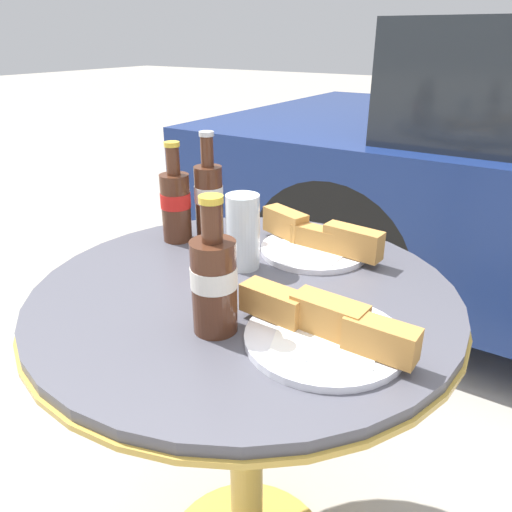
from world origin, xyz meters
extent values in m
cylinder|color=gold|center=(0.00, 0.00, 0.37)|extent=(0.07, 0.07, 0.71)
cylinder|color=gold|center=(0.00, 0.00, 0.72)|extent=(0.80, 0.80, 0.01)
cylinder|color=#4C4C56|center=(0.00, 0.00, 0.74)|extent=(0.79, 0.79, 0.02)
cylinder|color=#4C2819|center=(-0.21, 0.17, 0.83)|extent=(0.06, 0.06, 0.17)
cylinder|color=silver|center=(-0.21, 0.17, 0.85)|extent=(0.07, 0.07, 0.04)
cylinder|color=#4C2819|center=(-0.21, 0.17, 0.95)|extent=(0.03, 0.03, 0.07)
cylinder|color=silver|center=(-0.21, 0.17, 0.99)|extent=(0.03, 0.03, 0.01)
cylinder|color=#4C2819|center=(-0.26, 0.11, 0.83)|extent=(0.07, 0.07, 0.15)
cylinder|color=red|center=(-0.26, 0.11, 0.84)|extent=(0.07, 0.07, 0.03)
cylinder|color=#4C2819|center=(-0.26, 0.11, 0.93)|extent=(0.03, 0.03, 0.06)
cylinder|color=gold|center=(-0.26, 0.11, 0.97)|extent=(0.03, 0.03, 0.01)
cylinder|color=#4C2819|center=(0.04, -0.14, 0.83)|extent=(0.07, 0.07, 0.15)
cylinder|color=silver|center=(0.04, -0.14, 0.84)|extent=(0.07, 0.07, 0.03)
cylinder|color=#4C2819|center=(0.04, -0.14, 0.93)|extent=(0.03, 0.03, 0.06)
cylinder|color=gold|center=(0.04, -0.14, 0.97)|extent=(0.04, 0.04, 0.01)
cylinder|color=black|center=(-0.05, 0.08, 0.81)|extent=(0.06, 0.06, 0.12)
cylinder|color=silver|center=(-0.05, 0.08, 0.83)|extent=(0.07, 0.07, 0.15)
cylinder|color=white|center=(0.03, 0.22, 0.76)|extent=(0.23, 0.23, 0.01)
cube|color=white|center=(0.03, 0.22, 0.76)|extent=(0.15, 0.15, 0.00)
cube|color=#B77F3D|center=(-0.05, 0.24, 0.79)|extent=(0.12, 0.08, 0.06)
cube|color=#B77F3D|center=(0.03, 0.22, 0.78)|extent=(0.11, 0.04, 0.04)
cube|color=#B77F3D|center=(0.12, 0.22, 0.79)|extent=(0.12, 0.05, 0.06)
cylinder|color=white|center=(0.20, -0.08, 0.76)|extent=(0.25, 0.25, 0.01)
cube|color=white|center=(0.20, -0.08, 0.76)|extent=(0.19, 0.19, 0.00)
cube|color=#B77F3D|center=(0.11, -0.08, 0.79)|extent=(0.11, 0.05, 0.05)
cube|color=#B77F3D|center=(0.20, -0.07, 0.79)|extent=(0.12, 0.05, 0.05)
cube|color=#B77F3D|center=(0.29, -0.09, 0.79)|extent=(0.11, 0.04, 0.05)
cylinder|color=black|center=(-0.27, 2.58, 0.35)|extent=(0.69, 0.21, 0.69)
cylinder|color=black|center=(-0.27, 1.04, 0.35)|extent=(0.69, 0.21, 0.69)
camera|label=1|loc=(0.47, -0.68, 1.18)|focal=35.00mm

